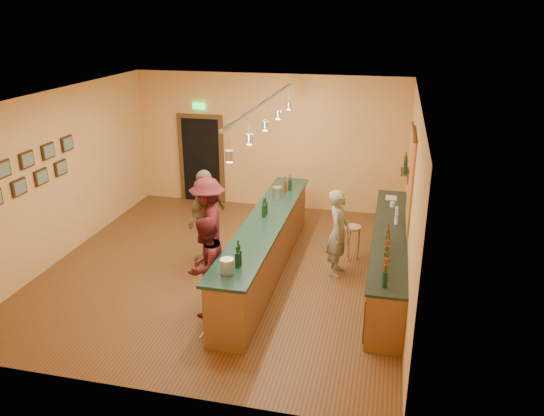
% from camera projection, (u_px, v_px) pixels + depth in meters
% --- Properties ---
extents(floor, '(7.00, 7.00, 0.00)m').
position_uv_depth(floor, '(226.00, 268.00, 9.98)').
color(floor, '#523617').
rests_on(floor, ground).
extents(ceiling, '(6.50, 7.00, 0.02)m').
position_uv_depth(ceiling, '(220.00, 97.00, 8.85)').
color(ceiling, silver).
rests_on(ceiling, wall_back).
extents(wall_back, '(6.50, 0.02, 3.20)m').
position_uv_depth(wall_back, '(269.00, 142.00, 12.60)').
color(wall_back, '#E3AF55').
rests_on(wall_back, floor).
extents(wall_front, '(6.50, 0.02, 3.20)m').
position_uv_depth(wall_front, '(131.00, 279.00, 6.22)').
color(wall_front, '#E3AF55').
rests_on(wall_front, floor).
extents(wall_left, '(0.02, 7.00, 3.20)m').
position_uv_depth(wall_left, '(60.00, 175.00, 10.10)').
color(wall_left, '#E3AF55').
rests_on(wall_left, floor).
extents(wall_right, '(0.02, 7.00, 3.20)m').
position_uv_depth(wall_right, '(411.00, 201.00, 8.73)').
color(wall_right, '#E3AF55').
rests_on(wall_right, floor).
extents(doorway, '(1.15, 0.09, 2.48)m').
position_uv_depth(doorway, '(202.00, 157.00, 13.10)').
color(doorway, black).
rests_on(doorway, wall_back).
extents(tapestry, '(0.03, 1.40, 1.60)m').
position_uv_depth(tapestry, '(411.00, 180.00, 9.01)').
color(tapestry, maroon).
rests_on(tapestry, wall_right).
extents(bottle_shelf, '(0.17, 0.55, 0.54)m').
position_uv_depth(bottle_shelf, '(406.00, 166.00, 10.45)').
color(bottle_shelf, '#4F3717').
rests_on(bottle_shelf, wall_right).
extents(picture_grid, '(0.06, 2.20, 0.70)m').
position_uv_depth(picture_grid, '(34.00, 169.00, 9.28)').
color(picture_grid, '#382111').
rests_on(picture_grid, wall_left).
extents(back_counter, '(0.60, 4.55, 1.27)m').
position_uv_depth(back_counter, '(389.00, 256.00, 9.34)').
color(back_counter, brown).
rests_on(back_counter, floor).
extents(tasting_bar, '(0.73, 5.10, 1.38)m').
position_uv_depth(tasting_bar, '(266.00, 242.00, 9.60)').
color(tasting_bar, brown).
rests_on(tasting_bar, floor).
extents(pendant_track, '(0.11, 4.60, 0.50)m').
position_uv_depth(pendant_track, '(265.00, 111.00, 8.76)').
color(pendant_track, silver).
rests_on(pendant_track, ceiling).
extents(bartender, '(0.43, 0.62, 1.62)m').
position_uv_depth(bartender, '(338.00, 233.00, 9.50)').
color(bartender, gray).
rests_on(bartender, floor).
extents(customer_a, '(0.81, 0.93, 1.62)m').
position_uv_depth(customer_a, '(206.00, 267.00, 8.25)').
color(customer_a, '#59191E').
rests_on(customer_a, floor).
extents(customer_b, '(0.72, 1.15, 1.82)m').
position_uv_depth(customer_b, '(207.00, 216.00, 9.99)').
color(customer_b, '#997A51').
rests_on(customer_b, floor).
extents(customer_c, '(0.94, 1.27, 1.76)m').
position_uv_depth(customer_c, '(209.00, 224.00, 9.69)').
color(customer_c, '#59191E').
rests_on(customer_c, floor).
extents(bar_stool, '(0.33, 0.33, 0.69)m').
position_uv_depth(bar_stool, '(352.00, 233.00, 10.15)').
color(bar_stool, '#966544').
rests_on(bar_stool, floor).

